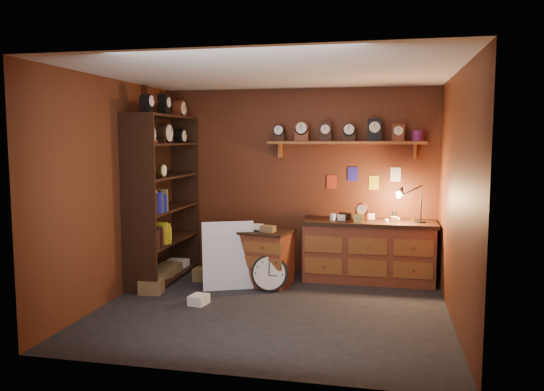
{
  "coord_description": "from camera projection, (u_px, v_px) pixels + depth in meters",
  "views": [
    {
      "loc": [
        1.24,
        -5.89,
        1.98
      ],
      "look_at": [
        -0.08,
        0.35,
        1.29
      ],
      "focal_mm": 35.0,
      "sensor_mm": 36.0,
      "label": 1
    }
  ],
  "objects": [
    {
      "name": "floor",
      "position": [
        273.0,
        308.0,
        6.19
      ],
      "size": [
        4.0,
        4.0,
        0.0
      ],
      "primitive_type": "plane",
      "color": "black",
      "rests_on": "ground"
    },
    {
      "name": "room_shell",
      "position": [
        278.0,
        161.0,
        6.11
      ],
      "size": [
        4.02,
        3.62,
        2.71
      ],
      "color": "#572814",
      "rests_on": "ground"
    },
    {
      "name": "shelving_unit",
      "position": [
        162.0,
        191.0,
        7.38
      ],
      "size": [
        0.47,
        1.6,
        2.58
      ],
      "color": "black",
      "rests_on": "ground"
    },
    {
      "name": "workbench",
      "position": [
        368.0,
        247.0,
        7.36
      ],
      "size": [
        1.83,
        0.66,
        1.36
      ],
      "color": "brown",
      "rests_on": "ground"
    },
    {
      "name": "low_cabinet",
      "position": [
        267.0,
        255.0,
        7.16
      ],
      "size": [
        0.75,
        0.68,
        0.83
      ],
      "rotation": [
        0.0,
        0.0,
        -0.22
      ],
      "color": "brown",
      "rests_on": "ground"
    },
    {
      "name": "big_round_clock",
      "position": [
        270.0,
        273.0,
        6.88
      ],
      "size": [
        0.48,
        0.16,
        0.48
      ],
      "color": "black",
      "rests_on": "ground"
    },
    {
      "name": "white_panel",
      "position": [
        229.0,
        288.0,
        7.04
      ],
      "size": [
        0.7,
        0.44,
        0.9
      ],
      "primitive_type": "cube",
      "rotation": [
        -0.17,
        0.0,
        0.4
      ],
      "color": "silver",
      "rests_on": "ground"
    },
    {
      "name": "mini_fridge",
      "position": [
        270.0,
        260.0,
        7.59
      ],
      "size": [
        0.48,
        0.5,
        0.48
      ],
      "rotation": [
        0.0,
        0.0,
        -0.03
      ],
      "color": "silver",
      "rests_on": "ground"
    },
    {
      "name": "floor_box_a",
      "position": [
        151.0,
        286.0,
        6.79
      ],
      "size": [
        0.32,
        0.28,
        0.18
      ],
      "primitive_type": "cube",
      "rotation": [
        0.0,
        0.0,
        0.14
      ],
      "color": "brown",
      "rests_on": "ground"
    },
    {
      "name": "floor_box_b",
      "position": [
        199.0,
        300.0,
        6.34
      ],
      "size": [
        0.23,
        0.26,
        0.11
      ],
      "primitive_type": "cube",
      "rotation": [
        0.0,
        0.0,
        -0.18
      ],
      "color": "white",
      "rests_on": "ground"
    },
    {
      "name": "floor_box_c",
      "position": [
        203.0,
        274.0,
        7.4
      ],
      "size": [
        0.25,
        0.21,
        0.18
      ],
      "primitive_type": "cube",
      "rotation": [
        0.0,
        0.0,
        -0.07
      ],
      "color": "brown",
      "rests_on": "ground"
    }
  ]
}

